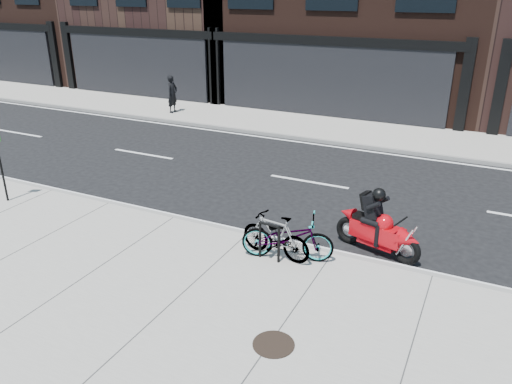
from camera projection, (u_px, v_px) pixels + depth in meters
The scene contains 9 objects.
ground at pixel (282, 207), 12.91m from camera, with size 120.00×120.00×0.00m, color black.
sidewalk_near at pixel (170, 308), 8.73m from camera, with size 60.00×6.00×0.13m, color gray.
sidewalk_far at pixel (360, 132), 19.34m from camera, with size 60.00×3.50×0.13m, color gray.
bike_rack at pixel (269, 238), 9.99m from camera, with size 0.49×0.09×0.81m.
bicycle_front at pixel (287, 237), 10.02m from camera, with size 0.65×1.87×0.98m, color gray.
bicycle_rear at pixel (275, 236), 10.10m from camera, with size 0.45×1.58×0.95m, color gray.
motorcycle at pixel (381, 229), 10.41m from camera, with size 1.95×0.88×1.48m.
pedestrian at pixel (172, 94), 21.84m from camera, with size 0.59×0.39×1.62m, color black.
manhole_cover at pixel (274, 344), 7.74m from camera, with size 0.66×0.66×0.01m, color black.
Camera 1 is at (4.55, -10.91, 5.27)m, focal length 35.00 mm.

